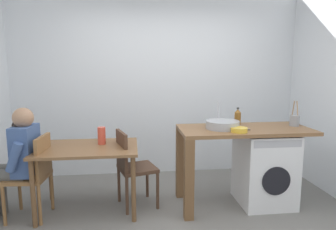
{
  "coord_description": "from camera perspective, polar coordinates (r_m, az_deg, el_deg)",
  "views": [
    {
      "loc": [
        -0.39,
        -2.79,
        1.61
      ],
      "look_at": [
        0.0,
        0.45,
        1.09
      ],
      "focal_mm": 32.27,
      "sensor_mm": 36.0,
      "label": 1
    }
  ],
  "objects": [
    {
      "name": "sink_basin",
      "position": [
        3.48,
        10.26,
        -1.81
      ],
      "size": [
        0.38,
        0.38,
        0.09
      ],
      "primitive_type": "cylinder",
      "color": "#9EA0A5",
      "rests_on": "kitchen_counter"
    },
    {
      "name": "chair_person_seat",
      "position": [
        3.56,
        -23.94,
        -9.82
      ],
      "size": [
        0.43,
        0.43,
        0.9
      ],
      "rotation": [
        0.0,
        0.0,
        1.48
      ],
      "color": "olive",
      "rests_on": "ground_plane"
    },
    {
      "name": "chair_opposite",
      "position": [
        3.53,
        -6.97,
        -9.24
      ],
      "size": [
        0.5,
        0.5,
        0.9
      ],
      "rotation": [
        0.0,
        0.0,
        -1.29
      ],
      "color": "#4C3323",
      "rests_on": "ground_plane"
    },
    {
      "name": "kitchen_counter",
      "position": [
        3.54,
        10.97,
        -5.02
      ],
      "size": [
        1.5,
        0.68,
        0.92
      ],
      "color": "brown",
      "rests_on": "ground_plane"
    },
    {
      "name": "wall_back",
      "position": [
        4.56,
        -1.99,
        5.75
      ],
      "size": [
        4.6,
        0.1,
        2.7
      ],
      "primitive_type": "cube",
      "color": "silver",
      "rests_on": "ground_plane"
    },
    {
      "name": "bottle_tall_green",
      "position": [
        3.74,
        13.01,
        -0.37
      ],
      "size": [
        0.08,
        0.08,
        0.21
      ],
      "color": "brown",
      "rests_on": "kitchen_counter"
    },
    {
      "name": "utensil_crock",
      "position": [
        3.88,
        22.77,
        -0.9
      ],
      "size": [
        0.11,
        0.11,
        0.3
      ],
      "color": "gray",
      "rests_on": "kitchen_counter"
    },
    {
      "name": "dining_table",
      "position": [
        3.5,
        -14.94,
        -7.33
      ],
      "size": [
        1.1,
        0.76,
        0.74
      ],
      "color": "brown",
      "rests_on": "ground_plane"
    },
    {
      "name": "mixing_bowl",
      "position": [
        3.34,
        13.28,
        -2.68
      ],
      "size": [
        0.18,
        0.18,
        0.05
      ],
      "color": "gold",
      "rests_on": "kitchen_counter"
    },
    {
      "name": "ground_plane",
      "position": [
        3.24,
        0.95,
        -20.75
      ],
      "size": [
        5.46,
        5.46,
        0.0
      ],
      "primitive_type": "plane",
      "color": "slate"
    },
    {
      "name": "scissors",
      "position": [
        3.47,
        14.09,
        -2.68
      ],
      "size": [
        0.15,
        0.06,
        0.01
      ],
      "color": "#B2B2B7",
      "rests_on": "kitchen_counter"
    },
    {
      "name": "vase",
      "position": [
        3.53,
        -12.43,
        -3.82
      ],
      "size": [
        0.09,
        0.09,
        0.2
      ],
      "primitive_type": "cylinder",
      "color": "#D84C38",
      "rests_on": "dining_table"
    },
    {
      "name": "seated_person",
      "position": [
        3.58,
        -26.52,
        -7.17
      ],
      "size": [
        0.52,
        0.52,
        1.2
      ],
      "rotation": [
        0.0,
        0.0,
        1.48
      ],
      "color": "#595651",
      "rests_on": "ground_plane"
    },
    {
      "name": "washing_machine",
      "position": [
        3.8,
        17.74,
        -9.53
      ],
      "size": [
        0.6,
        0.61,
        0.86
      ],
      "color": "white",
      "rests_on": "ground_plane"
    },
    {
      "name": "tap",
      "position": [
        3.64,
        9.48,
        0.19
      ],
      "size": [
        0.02,
        0.02,
        0.28
      ],
      "primitive_type": "cylinder",
      "color": "#B2B2B7",
      "rests_on": "kitchen_counter"
    }
  ]
}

